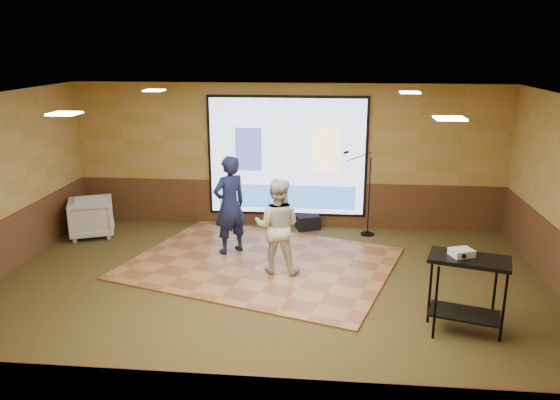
# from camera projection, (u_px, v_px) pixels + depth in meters

# --- Properties ---
(ground) EXTENTS (9.00, 9.00, 0.00)m
(ground) POSITION_uv_depth(u_px,v_px,m) (268.00, 296.00, 8.42)
(ground) COLOR #303819
(ground) RESTS_ON ground
(room_shell) EXTENTS (9.04, 7.04, 3.02)m
(room_shell) POSITION_uv_depth(u_px,v_px,m) (267.00, 164.00, 7.84)
(room_shell) COLOR tan
(room_shell) RESTS_ON ground
(wainscot_back) EXTENTS (9.00, 0.04, 0.95)m
(wainscot_back) POSITION_uv_depth(u_px,v_px,m) (287.00, 204.00, 11.62)
(wainscot_back) COLOR #55311C
(wainscot_back) RESTS_ON ground
(projector_screen) EXTENTS (3.32, 0.06, 2.52)m
(projector_screen) POSITION_uv_depth(u_px,v_px,m) (287.00, 158.00, 11.30)
(projector_screen) COLOR black
(projector_screen) RESTS_ON room_shell
(downlight_nw) EXTENTS (0.32, 0.32, 0.02)m
(downlight_nw) POSITION_uv_depth(u_px,v_px,m) (154.00, 90.00, 9.52)
(downlight_nw) COLOR #FFE6BF
(downlight_nw) RESTS_ON room_shell
(downlight_ne) EXTENTS (0.32, 0.32, 0.02)m
(downlight_ne) POSITION_uv_depth(u_px,v_px,m) (410.00, 92.00, 9.12)
(downlight_ne) COLOR #FFE6BF
(downlight_ne) RESTS_ON room_shell
(downlight_sw) EXTENTS (0.32, 0.32, 0.02)m
(downlight_sw) POSITION_uv_depth(u_px,v_px,m) (64.00, 114.00, 6.37)
(downlight_sw) COLOR #FFE6BF
(downlight_sw) RESTS_ON room_shell
(downlight_se) EXTENTS (0.32, 0.32, 0.02)m
(downlight_se) POSITION_uv_depth(u_px,v_px,m) (450.00, 118.00, 5.96)
(downlight_se) COLOR #FFE6BF
(downlight_se) RESTS_ON room_shell
(dance_floor) EXTENTS (5.22, 4.53, 0.03)m
(dance_floor) POSITION_uv_depth(u_px,v_px,m) (261.00, 263.00, 9.66)
(dance_floor) COLOR #A8713D
(dance_floor) RESTS_ON ground
(player_left) EXTENTS (0.78, 0.77, 1.81)m
(player_left) POSITION_uv_depth(u_px,v_px,m) (230.00, 205.00, 9.89)
(player_left) COLOR #151C44
(player_left) RESTS_ON dance_floor
(player_right) EXTENTS (0.84, 0.69, 1.62)m
(player_right) POSITION_uv_depth(u_px,v_px,m) (277.00, 226.00, 9.06)
(player_right) COLOR silver
(player_right) RESTS_ON dance_floor
(av_table) EXTENTS (1.02, 0.54, 1.08)m
(av_table) POSITION_uv_depth(u_px,v_px,m) (468.00, 279.00, 7.18)
(av_table) COLOR black
(av_table) RESTS_ON ground
(projector) EXTENTS (0.34, 0.32, 0.09)m
(projector) POSITION_uv_depth(u_px,v_px,m) (462.00, 253.00, 7.14)
(projector) COLOR white
(projector) RESTS_ON av_table
(mic_stand) EXTENTS (0.68, 0.28, 1.74)m
(mic_stand) POSITION_uv_depth(u_px,v_px,m) (365.00, 211.00, 11.02)
(mic_stand) COLOR black
(mic_stand) RESTS_ON ground
(banquet_chair) EXTENTS (1.10, 1.09, 0.77)m
(banquet_chair) POSITION_uv_depth(u_px,v_px,m) (92.00, 217.00, 10.98)
(banquet_chair) COLOR gray
(banquet_chair) RESTS_ON ground
(duffel_bag) EXTENTS (0.55, 0.46, 0.29)m
(duffel_bag) POSITION_uv_depth(u_px,v_px,m) (308.00, 222.00, 11.44)
(duffel_bag) COLOR black
(duffel_bag) RESTS_ON ground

